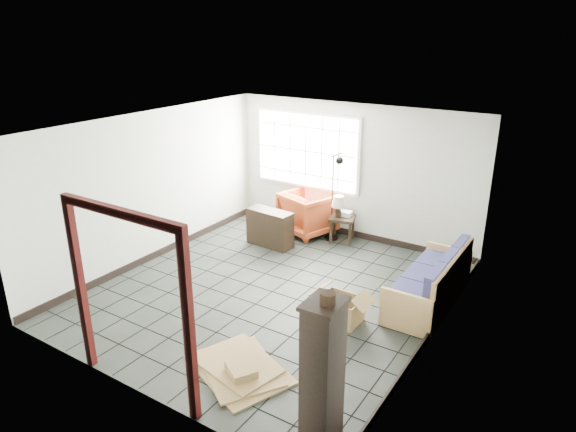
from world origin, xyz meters
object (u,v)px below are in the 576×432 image
Objects in this scene: futon_sofa at (433,285)px; tall_shelf at (322,375)px; armchair at (308,211)px; side_table at (342,221)px.

tall_shelf reaches higher than futon_sofa.
armchair is at bearing 154.79° from futon_sofa.
side_table is (-2.22, 1.42, 0.10)m from futon_sofa.
tall_shelf is at bearing -90.73° from futon_sofa.
armchair reaches higher than futon_sofa.
futon_sofa is 1.21× the size of tall_shelf.
armchair is 0.76m from side_table.
tall_shelf is (2.16, -4.70, 0.40)m from side_table.
tall_shelf is (2.92, -4.70, 0.34)m from armchair.
tall_shelf is at bearing -65.30° from side_table.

